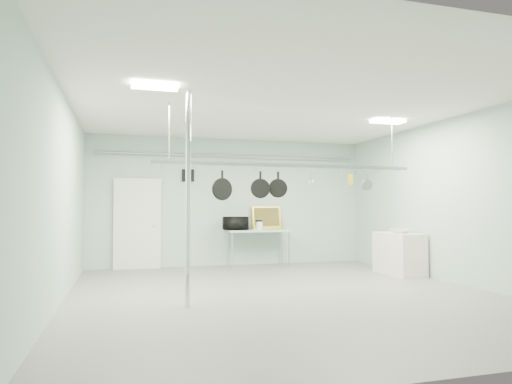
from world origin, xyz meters
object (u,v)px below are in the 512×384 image
object	(u,v)px
microwave	(236,223)
side_cabinet	(399,254)
skillet_left	(222,185)
fruit_bowl	(400,231)
pot_rack	(289,164)
chrome_pole	(188,197)
coffee_canister	(259,226)
prep_table	(258,233)
skillet_mid	(260,185)
skillet_right	(278,184)

from	to	relation	value
microwave	side_cabinet	bearing A→B (deg)	149.96
side_cabinet	skillet_left	bearing A→B (deg)	-165.16
side_cabinet	fruit_bowl	size ratio (longest dim) A/B	2.98
side_cabinet	pot_rack	distance (m)	3.62
chrome_pole	coffee_canister	size ratio (longest dim) A/B	15.95
prep_table	side_cabinet	world-z (taller)	prep_table
chrome_pole	coffee_canister	bearing A→B (deg)	60.76
pot_rack	coffee_canister	size ratio (longest dim) A/B	23.93
fruit_bowl	skillet_mid	world-z (taller)	skillet_mid
microwave	skillet_mid	xyz separation A→B (m)	(-0.33, -3.24, 0.78)
skillet_right	skillet_left	bearing A→B (deg)	-168.23
side_cabinet	skillet_left	size ratio (longest dim) A/B	2.35
pot_rack	fruit_bowl	world-z (taller)	pot_rack
skillet_left	pot_rack	bearing A→B (deg)	-15.49
coffee_canister	skillet_mid	distance (m)	3.45
microwave	skillet_mid	world-z (taller)	skillet_mid
chrome_pole	skillet_right	distance (m)	1.94
prep_table	skillet_mid	bearing A→B (deg)	-105.64
prep_table	coffee_canister	size ratio (longest dim) A/B	7.98
fruit_bowl	skillet_left	xyz separation A→B (m)	(-4.11, -0.98, 0.88)
side_cabinet	fruit_bowl	distance (m)	0.52
pot_rack	chrome_pole	bearing A→B (deg)	-154.65
chrome_pole	skillet_mid	bearing A→B (deg)	33.18
chrome_pole	side_cabinet	bearing A→B (deg)	22.41
prep_table	coffee_canister	distance (m)	0.19
microwave	skillet_right	bearing A→B (deg)	94.13
coffee_canister	skillet_right	distance (m)	3.38
prep_table	chrome_pole	bearing A→B (deg)	-118.71
fruit_bowl	chrome_pole	bearing A→B (deg)	-158.68
chrome_pole	fruit_bowl	xyz separation A→B (m)	(4.81, 1.88, -0.65)
coffee_canister	skillet_left	xyz separation A→B (m)	(-1.60, -3.21, 0.82)
pot_rack	skillet_left	distance (m)	1.27
skillet_right	microwave	bearing A→B (deg)	101.64
coffee_canister	side_cabinet	bearing A→B (deg)	-39.67
skillet_mid	skillet_right	bearing A→B (deg)	6.24
chrome_pole	pot_rack	distance (m)	2.19
side_cabinet	skillet_left	distance (m)	4.51
fruit_bowl	skillet_left	distance (m)	4.32
side_cabinet	skillet_right	distance (m)	3.62
prep_table	skillet_right	bearing A→B (deg)	-100.28
side_cabinet	pot_rack	bearing A→B (deg)	-159.55
side_cabinet	microwave	bearing A→B (deg)	145.70
prep_table	skillet_mid	size ratio (longest dim) A/B	3.40
pot_rack	side_cabinet	bearing A→B (deg)	20.45
pot_rack	fruit_bowl	distance (m)	3.32
side_cabinet	pot_rack	size ratio (longest dim) A/B	0.25
skillet_left	microwave	bearing A→B (deg)	57.19
coffee_canister	fruit_bowl	xyz separation A→B (m)	(2.51, -2.24, -0.06)
prep_table	coffee_canister	bearing A→B (deg)	-88.63
prep_table	fruit_bowl	distance (m)	3.42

